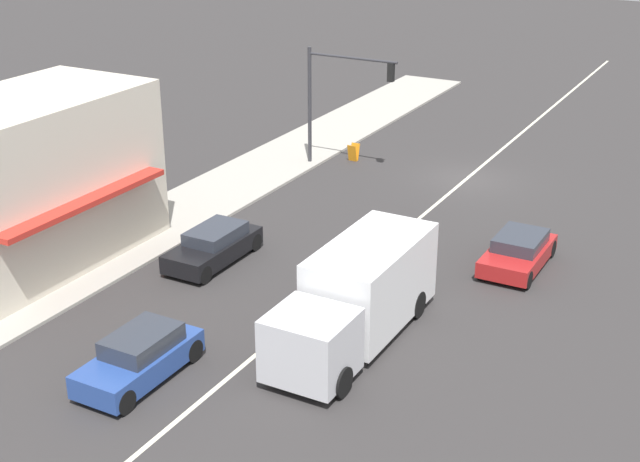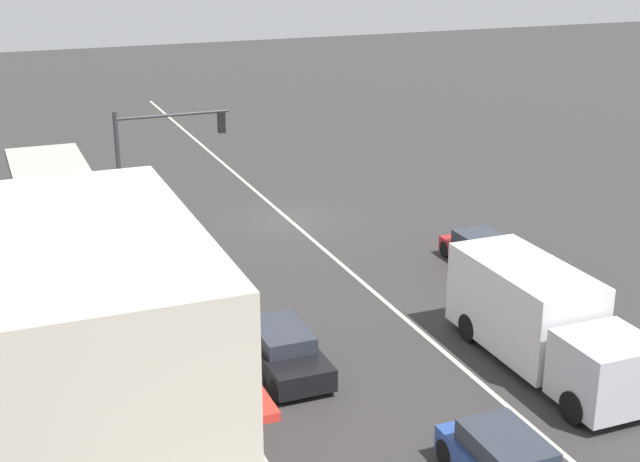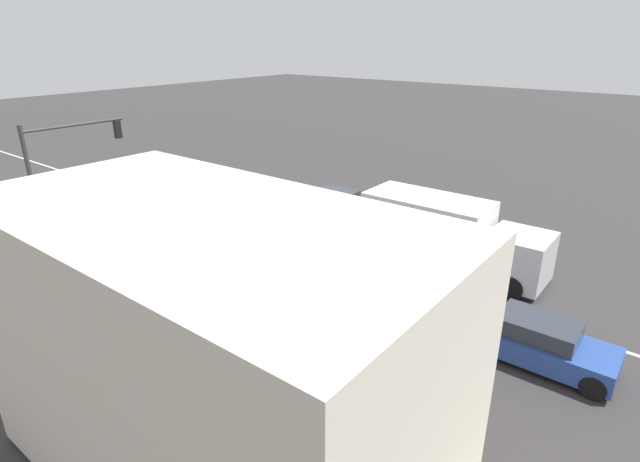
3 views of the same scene
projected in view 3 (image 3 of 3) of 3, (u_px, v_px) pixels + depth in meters
The scene contains 10 objects.
ground_plane at pixel (473, 303), 18.15m from camera, with size 160.00×160.00×0.00m, color #333030.
lane_marking_center at pixel (169, 205), 28.46m from camera, with size 0.16×60.00×0.01m, color beige.
building_corner_store at pixel (210, 354), 9.95m from camera, with size 5.71×9.62×6.07m.
traffic_signal_main at pixel (63, 163), 21.68m from camera, with size 4.59×0.34×5.60m.
pedestrian at pixel (161, 328), 14.81m from camera, with size 0.34×0.34×1.64m.
warning_aframe_sign at pixel (67, 228), 23.94m from camera, with size 0.45×0.53×0.84m.
delivery_truck at pixel (446, 234), 20.48m from camera, with size 2.44×7.50×2.87m.
suv_black at pixel (284, 302), 16.96m from camera, with size 1.75×4.16×1.30m.
coupe_blue at pixel (541, 343), 14.62m from camera, with size 1.74×3.99×1.41m.
hatchback_red at pixel (338, 202), 27.15m from camera, with size 1.88×3.91×1.23m.
Camera 3 is at (15.96, 23.43, 9.10)m, focal length 28.00 mm.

